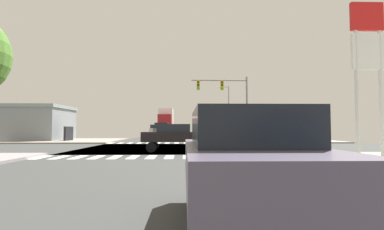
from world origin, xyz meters
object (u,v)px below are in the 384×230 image
at_px(sedan_middle_4, 168,131).
at_px(suv_trailing_2, 155,129).
at_px(sedan_leading_3, 174,135).
at_px(sedan_nearside_1, 244,159).
at_px(street_lamp, 227,107).
at_px(sedan_crossing_2, 170,130).
at_px(box_truck_outer_1, 166,122).
at_px(pickup_farside_1, 162,130).
at_px(traffic_signal_mast, 226,94).
at_px(bank_building, 23,123).
at_px(gas_station_sign, 368,51).

bearing_deg(sedan_middle_4, suv_trailing_2, -54.32).
bearing_deg(sedan_leading_3, sedan_nearside_1, -173.70).
bearing_deg(sedan_leading_3, street_lamp, -16.94).
bearing_deg(sedan_leading_3, sedan_crossing_2, 3.30).
bearing_deg(suv_trailing_2, box_truck_outer_1, 104.14).
bearing_deg(pickup_farside_1, traffic_signal_mast, 131.16).
xyz_separation_m(sedan_nearside_1, box_truck_outer_1, (-4.00, 41.96, 1.45)).
height_order(bank_building, suv_trailing_2, bank_building).
bearing_deg(sedan_nearside_1, suv_trailing_2, 97.40).
distance_m(gas_station_sign, sedan_leading_3, 12.24).
bearing_deg(sedan_leading_3, gas_station_sign, -122.18).
bearing_deg(pickup_farside_1, street_lamp, -149.48).
distance_m(bank_building, sedan_crossing_2, 29.56).
bearing_deg(pickup_farside_1, bank_building, 7.73).
height_order(traffic_signal_mast, gas_station_sign, gas_station_sign).
height_order(street_lamp, sedan_middle_4, street_lamp).
height_order(street_lamp, sedan_leading_3, street_lamp).
relative_size(bank_building, sedan_nearside_1, 2.89).
relative_size(traffic_signal_mast, gas_station_sign, 0.92).
distance_m(bank_building, sedan_nearside_1, 38.47).
distance_m(gas_station_sign, sedan_crossing_2, 48.45).
height_order(sedan_crossing_2, sedan_middle_4, same).
distance_m(sedan_nearside_1, box_truck_outer_1, 42.18).
height_order(sedan_nearside_1, sedan_leading_3, same).
xyz_separation_m(bank_building, sedan_crossing_2, (17.55, 23.76, -1.13)).
bearing_deg(sedan_nearside_1, sedan_middle_4, 94.60).
height_order(street_lamp, sedan_nearside_1, street_lamp).
bearing_deg(suv_trailing_2, street_lamp, 133.39).
xyz_separation_m(suv_trailing_2, box_truck_outer_1, (3.00, -11.91, 1.17)).
bearing_deg(sedan_nearside_1, gas_station_sign, 47.81).
height_order(street_lamp, pickup_farside_1, street_lamp).
bearing_deg(pickup_farside_1, gas_station_sign, 115.43).
distance_m(sedan_crossing_2, suv_trailing_2, 3.48).
relative_size(street_lamp, sedan_crossing_2, 1.95).
relative_size(sedan_leading_3, box_truck_outer_1, 0.60).
xyz_separation_m(bank_building, sedan_middle_4, (17.55, 17.85, -1.13)).
height_order(traffic_signal_mast, sedan_crossing_2, traffic_signal_mast).
bearing_deg(sedan_crossing_2, sedan_nearside_1, 94.11).
bearing_deg(street_lamp, sedan_middle_4, 136.25).
distance_m(traffic_signal_mast, gas_station_sign, 17.22).
bearing_deg(sedan_middle_4, street_lamp, 136.25).
xyz_separation_m(pickup_farside_1, sedan_crossing_2, (0.00, 21.38, -0.17)).
height_order(sedan_nearside_1, pickup_farside_1, pickup_farside_1).
distance_m(street_lamp, sedan_middle_4, 14.37).
bearing_deg(box_truck_outer_1, pickup_farside_1, 90.00).
distance_m(pickup_farside_1, sedan_middle_4, 15.47).
height_order(sedan_crossing_2, sedan_leading_3, same).
relative_size(gas_station_sign, sedan_leading_3, 1.81).
height_order(sedan_nearside_1, suv_trailing_2, suv_trailing_2).
bearing_deg(pickup_farside_1, box_truck_outer_1, -90.00).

